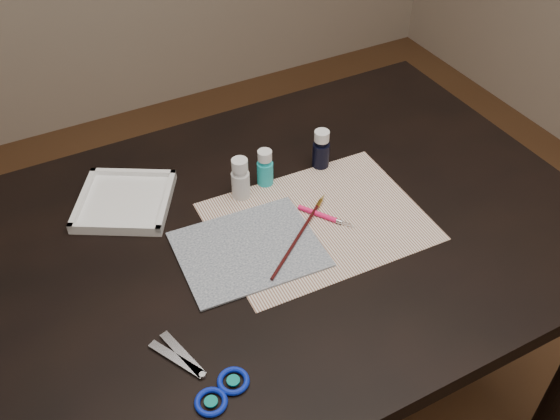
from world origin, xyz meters
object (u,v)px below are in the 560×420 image
paper (318,221)px  paint_bottle_navy (321,149)px  paint_bottle_cyan (265,168)px  scissors (191,372)px  canvas (249,249)px  paint_bottle_white (240,178)px  palette_tray (125,201)px

paper → paint_bottle_navy: size_ratio=4.57×
paper → paint_bottle_cyan: paint_bottle_cyan is taller
paper → scissors: size_ratio=2.09×
canvas → paint_bottle_white: size_ratio=2.82×
canvas → paint_bottle_cyan: paint_bottle_cyan is taller
canvas → paint_bottle_navy: bearing=32.5°
paint_bottle_white → paint_bottle_navy: size_ratio=1.03×
paper → palette_tray: bearing=144.6°
scissors → paper: bearing=-87.5°
paint_bottle_cyan → canvas: bearing=-125.9°
paper → canvas: (-0.16, -0.01, 0.00)m
scissors → palette_tray: (0.03, 0.46, 0.01)m
paper → paint_bottle_navy: paint_bottle_navy is taller
paint_bottle_navy → palette_tray: bearing=169.9°
paint_bottle_white → scissors: paint_bottle_white is taller
palette_tray → paint_bottle_navy: bearing=-10.1°
paint_bottle_white → palette_tray: 0.25m
paper → canvas: size_ratio=1.57×
canvas → scissors: size_ratio=1.33×
paper → canvas: 0.16m
paper → paint_bottle_cyan: size_ratio=4.92×
paper → canvas: bearing=-177.2°
paper → palette_tray: palette_tray is taller
palette_tray → scissors: bearing=-94.1°
paint_bottle_navy → scissors: paint_bottle_navy is taller
paper → paint_bottle_white: (-0.10, 0.15, 0.05)m
canvas → palette_tray: bearing=125.1°
scissors → palette_tray: size_ratio=1.08×
paint_bottle_white → paint_bottle_navy: paint_bottle_white is taller
paint_bottle_cyan → paint_bottle_white: bearing=-168.0°
paper → canvas: canvas is taller
canvas → paint_bottle_cyan: bearing=54.1°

